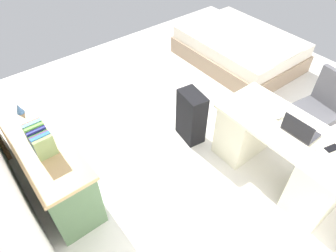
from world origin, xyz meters
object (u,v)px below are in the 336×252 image
computer_mouse (278,117)px  figurine_small (19,109)px  desk (280,152)px  suitcase_black (191,117)px  bed (240,49)px  credenza (43,154)px  office_chair (316,114)px  laptop (299,130)px  cell_phone_near_laptop (332,148)px

computer_mouse → figurine_small: bearing=50.0°
desk → figurine_small: figurine_small is taller
suitcase_black → computer_mouse: computer_mouse is taller
bed → credenza: bearing=95.5°
desk → office_chair: bearing=-83.8°
credenza → figurine_small: size_ratio=16.36×
suitcase_black → figurine_small: size_ratio=6.14×
suitcase_black → figurine_small: (0.82, 1.65, 0.45)m
desk → office_chair: (0.09, -0.79, 0.04)m
desk → computer_mouse: computer_mouse is taller
credenza → desk: bearing=-127.8°
desk → laptop: 0.41m
desk → credenza: size_ratio=0.80×
desk → cell_phone_near_laptop: 0.54m
bed → computer_mouse: bearing=139.7°
office_chair → cell_phone_near_laptop: (-0.48, 0.72, 0.32)m
bed → cell_phone_near_laptop: bearing=148.2°
credenza → bed: credenza is taller
computer_mouse → cell_phone_near_laptop: bearing=-176.1°
bed → suitcase_black: size_ratio=2.83×
computer_mouse → cell_phone_near_laptop: computer_mouse is taller
bed → office_chair: bearing=158.8°
bed → suitcase_black: (-0.84, 1.83, 0.09)m
laptop → cell_phone_near_laptop: bearing=-165.2°
office_chair → suitcase_black: size_ratio=1.39×
credenza → figurine_small: (0.32, 0.00, 0.42)m
suitcase_black → cell_phone_near_laptop: (-1.43, -0.42, 0.40)m
suitcase_black → computer_mouse: 1.03m
bed → desk: bearing=141.6°
credenza → cell_phone_near_laptop: 2.85m
office_chair → credenza: (1.45, 2.78, -0.05)m
desk → suitcase_black: desk is taller
office_chair → figurine_small: office_chair is taller
laptop → computer_mouse: 0.27m
desk → computer_mouse: size_ratio=14.41×
credenza → suitcase_black: size_ratio=2.66×
cell_phone_near_laptop → bed: bearing=-17.8°
suitcase_black → laptop: (-1.13, -0.34, 0.44)m
bed → computer_mouse: (-1.71, 1.45, 0.50)m
desk → bed: (1.87, -1.48, -0.14)m
credenza → suitcase_black: bearing=-107.0°
credenza → figurine_small: figurine_small is taller
office_chair → laptop: (-0.18, 0.80, 0.36)m
credenza → bed: size_ratio=0.94×
desk → bed: 2.39m
office_chair → cell_phone_near_laptop: bearing=123.9°
laptop → figurine_small: laptop is taller
desk → suitcase_black: bearing=18.2°
office_chair → laptop: bearing=102.6°
office_chair → computer_mouse: size_ratio=9.40×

